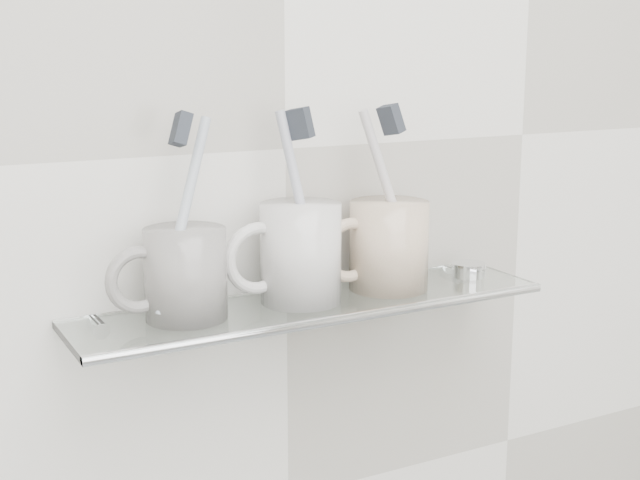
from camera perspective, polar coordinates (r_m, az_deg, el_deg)
wall_back at (r=0.94m, az=-2.22°, el=5.86°), size 2.50×0.00×2.50m
shelf_glass at (r=0.91m, az=-0.43°, el=-4.17°), size 0.50×0.12×0.01m
shelf_rail at (r=0.87m, az=1.30°, el=-5.10°), size 0.50×0.01×0.01m
bracket_left at (r=0.89m, az=-14.03°, el=-5.79°), size 0.02×0.03×0.02m
bracket_right at (r=1.06m, az=8.44°, el=-2.54°), size 0.02×0.03×0.02m
mug_left at (r=0.85m, az=-8.60°, el=-2.17°), size 0.10×0.10×0.09m
mug_left_handle at (r=0.84m, az=-11.51°, el=-2.51°), size 0.06×0.01×0.06m
toothbrush_left at (r=0.84m, az=-8.72°, el=1.60°), size 0.07×0.04×0.18m
bristles_left at (r=0.83m, az=-8.90°, el=7.03°), size 0.02×0.03×0.04m
mug_center at (r=0.90m, az=-1.24°, el=-0.84°), size 0.10×0.10×0.10m
mug_center_handle at (r=0.88m, az=-3.98°, el=-1.17°), size 0.07×0.01×0.07m
toothbrush_center at (r=0.89m, az=-1.26°, el=2.31°), size 0.05×0.03×0.19m
bristles_center at (r=0.88m, az=-1.28°, el=7.46°), size 0.03×0.03×0.03m
mug_right at (r=0.95m, az=4.43°, el=-0.34°), size 0.10×0.10×0.09m
mug_right_handle at (r=0.93m, az=1.92°, el=-0.66°), size 0.07×0.01×0.07m
toothbrush_right at (r=0.94m, az=4.49°, el=2.84°), size 0.07×0.03×0.18m
bristles_right at (r=0.93m, az=4.57°, el=7.70°), size 0.03×0.03×0.04m
chrome_cap at (r=1.02m, az=9.50°, el=-1.88°), size 0.04×0.04×0.02m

